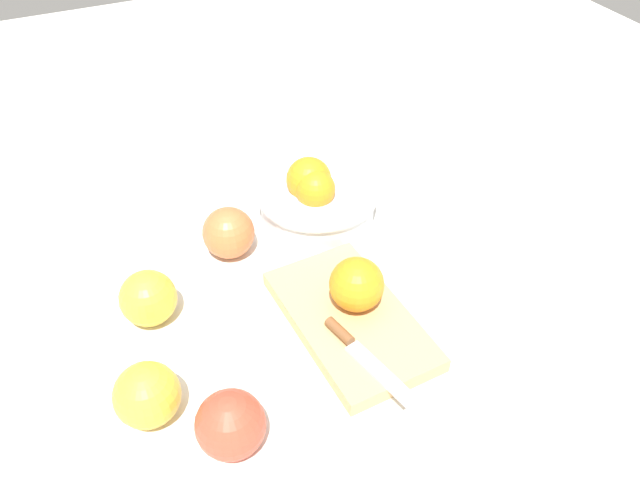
% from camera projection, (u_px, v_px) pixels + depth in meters
% --- Properties ---
extents(ground_plane, '(2.40, 2.40, 0.00)m').
position_uv_depth(ground_plane, '(277.00, 287.00, 0.92)').
color(ground_plane, silver).
extents(bowl, '(0.19, 0.19, 0.10)m').
position_uv_depth(bowl, '(316.00, 197.00, 1.01)').
color(bowl, silver).
rests_on(bowl, ground_plane).
extents(cutting_board, '(0.26, 0.16, 0.02)m').
position_uv_depth(cutting_board, '(350.00, 319.00, 0.85)').
color(cutting_board, tan).
rests_on(cutting_board, ground_plane).
extents(orange_on_board, '(0.07, 0.07, 0.07)m').
position_uv_depth(orange_on_board, '(357.00, 284.00, 0.84)').
color(orange_on_board, orange).
rests_on(orange_on_board, cutting_board).
extents(knife, '(0.15, 0.05, 0.01)m').
position_uv_depth(knife, '(356.00, 348.00, 0.80)').
color(knife, silver).
rests_on(knife, cutting_board).
extents(apple_front_center, '(0.08, 0.08, 0.08)m').
position_uv_depth(apple_front_center, '(148.00, 298.00, 0.85)').
color(apple_front_center, gold).
rests_on(apple_front_center, ground_plane).
extents(apple_front_right, '(0.08, 0.08, 0.08)m').
position_uv_depth(apple_front_right, '(231.00, 425.00, 0.70)').
color(apple_front_right, '#D6422D').
rests_on(apple_front_right, ground_plane).
extents(apple_front_right_2, '(0.08, 0.08, 0.08)m').
position_uv_depth(apple_front_right_2, '(147.00, 395.00, 0.73)').
color(apple_front_right_2, gold).
rests_on(apple_front_right_2, ground_plane).
extents(apple_front_left, '(0.08, 0.08, 0.08)m').
position_uv_depth(apple_front_left, '(229.00, 233.00, 0.95)').
color(apple_front_left, '#CC6638').
rests_on(apple_front_left, ground_plane).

